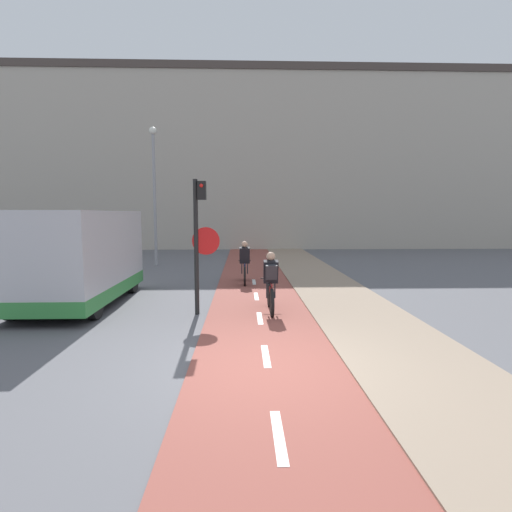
{
  "coord_description": "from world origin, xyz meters",
  "views": [
    {
      "loc": [
        -0.39,
        -6.17,
        2.47
      ],
      "look_at": [
        0.0,
        5.77,
        1.2
      ],
      "focal_mm": 28.0,
      "sensor_mm": 36.0,
      "label": 1
    }
  ],
  "objects_px": {
    "cyclist_near": "(271,284)",
    "van": "(79,259)",
    "traffic_light_pole": "(199,232)",
    "street_lamp_far": "(154,181)",
    "cyclist_far": "(245,265)"
  },
  "relations": [
    {
      "from": "cyclist_near",
      "to": "van",
      "type": "bearing_deg",
      "value": 168.43
    },
    {
      "from": "traffic_light_pole",
      "to": "street_lamp_far",
      "type": "bearing_deg",
      "value": 108.2
    },
    {
      "from": "traffic_light_pole",
      "to": "street_lamp_far",
      "type": "distance_m",
      "value": 10.16
    },
    {
      "from": "street_lamp_far",
      "to": "cyclist_near",
      "type": "height_order",
      "value": "street_lamp_far"
    },
    {
      "from": "traffic_light_pole",
      "to": "cyclist_near",
      "type": "height_order",
      "value": "traffic_light_pole"
    },
    {
      "from": "traffic_light_pole",
      "to": "van",
      "type": "height_order",
      "value": "traffic_light_pole"
    },
    {
      "from": "traffic_light_pole",
      "to": "cyclist_far",
      "type": "height_order",
      "value": "traffic_light_pole"
    },
    {
      "from": "van",
      "to": "cyclist_far",
      "type": "bearing_deg",
      "value": 34.77
    },
    {
      "from": "traffic_light_pole",
      "to": "cyclist_near",
      "type": "bearing_deg",
      "value": 4.28
    },
    {
      "from": "traffic_light_pole",
      "to": "van",
      "type": "relative_size",
      "value": 0.67
    },
    {
      "from": "cyclist_far",
      "to": "van",
      "type": "relative_size",
      "value": 0.35
    },
    {
      "from": "cyclist_near",
      "to": "cyclist_far",
      "type": "height_order",
      "value": "cyclist_near"
    },
    {
      "from": "street_lamp_far",
      "to": "cyclist_near",
      "type": "bearing_deg",
      "value": -62.53
    },
    {
      "from": "traffic_light_pole",
      "to": "street_lamp_far",
      "type": "height_order",
      "value": "street_lamp_far"
    },
    {
      "from": "cyclist_far",
      "to": "street_lamp_far",
      "type": "bearing_deg",
      "value": 129.19
    }
  ]
}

